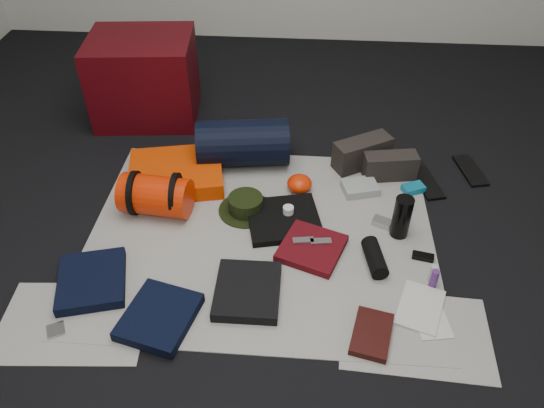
# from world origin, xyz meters

# --- Properties ---
(floor) EXTENTS (4.50, 4.50, 0.02)m
(floor) POSITION_xyz_m (0.00, 0.00, -0.01)
(floor) COLOR black
(floor) RESTS_ON ground
(newspaper_mat) EXTENTS (1.60, 1.30, 0.01)m
(newspaper_mat) POSITION_xyz_m (0.00, 0.00, 0.00)
(newspaper_mat) COLOR #B3B1A5
(newspaper_mat) RESTS_ON floor
(newspaper_sheet_front_left) EXTENTS (0.61, 0.44, 0.00)m
(newspaper_sheet_front_left) POSITION_xyz_m (-0.70, -0.55, 0.00)
(newspaper_sheet_front_left) COLOR #B3B1A5
(newspaper_sheet_front_left) RESTS_ON floor
(newspaper_sheet_front_right) EXTENTS (0.60, 0.43, 0.00)m
(newspaper_sheet_front_right) POSITION_xyz_m (0.65, -0.50, 0.00)
(newspaper_sheet_front_right) COLOR #B3B1A5
(newspaper_sheet_front_right) RESTS_ON floor
(red_cabinet) EXTENTS (0.64, 0.55, 0.49)m
(red_cabinet) POSITION_xyz_m (-0.79, 1.04, 0.25)
(red_cabinet) COLOR #43040A
(red_cabinet) RESTS_ON floor
(sleeping_pad) EXTENTS (0.55, 0.48, 0.09)m
(sleeping_pad) POSITION_xyz_m (-0.48, 0.38, 0.05)
(sleeping_pad) COLOR #DD3A02
(sleeping_pad) RESTS_ON newspaper_mat
(stuff_sack) EXTENTS (0.35, 0.23, 0.20)m
(stuff_sack) POSITION_xyz_m (-0.52, 0.13, 0.10)
(stuff_sack) COLOR red
(stuff_sack) RESTS_ON newspaper_mat
(sack_strap_left) EXTENTS (0.02, 0.22, 0.22)m
(sack_strap_left) POSITION_xyz_m (-0.62, 0.13, 0.11)
(sack_strap_left) COLOR black
(sack_strap_left) RESTS_ON newspaper_mat
(sack_strap_right) EXTENTS (0.03, 0.22, 0.22)m
(sack_strap_right) POSITION_xyz_m (-0.42, 0.13, 0.11)
(sack_strap_right) COLOR black
(sack_strap_right) RESTS_ON newspaper_mat
(navy_duffel) EXTENTS (0.52, 0.32, 0.25)m
(navy_duffel) POSITION_xyz_m (-0.15, 0.56, 0.13)
(navy_duffel) COLOR black
(navy_duffel) RESTS_ON newspaper_mat
(boonie_brim) EXTENTS (0.34, 0.34, 0.01)m
(boonie_brim) POSITION_xyz_m (-0.09, 0.17, 0.01)
(boonie_brim) COLOR black
(boonie_brim) RESTS_ON newspaper_mat
(boonie_crown) EXTENTS (0.17, 0.17, 0.08)m
(boonie_crown) POSITION_xyz_m (-0.09, 0.17, 0.05)
(boonie_crown) COLOR black
(boonie_crown) RESTS_ON boonie_brim
(hiking_boot_left) EXTENTS (0.33, 0.26, 0.16)m
(hiking_boot_left) POSITION_xyz_m (0.49, 0.59, 0.08)
(hiking_boot_left) COLOR #292420
(hiking_boot_left) RESTS_ON newspaper_mat
(hiking_boot_right) EXTENTS (0.29, 0.15, 0.14)m
(hiking_boot_right) POSITION_xyz_m (0.64, 0.50, 0.07)
(hiking_boot_right) COLOR #292420
(hiking_boot_right) RESTS_ON newspaper_mat
(flip_flop_left) EXTENTS (0.16, 0.28, 0.01)m
(flip_flop_left) POSITION_xyz_m (0.83, 0.45, 0.01)
(flip_flop_left) COLOR black
(flip_flop_left) RESTS_ON floor
(flip_flop_right) EXTENTS (0.15, 0.28, 0.01)m
(flip_flop_right) POSITION_xyz_m (1.08, 0.58, 0.01)
(flip_flop_right) COLOR black
(flip_flop_right) RESTS_ON floor
(trousers_navy_a) EXTENTS (0.34, 0.37, 0.05)m
(trousers_navy_a) POSITION_xyz_m (-0.69, -0.36, 0.03)
(trousers_navy_a) COLOR black
(trousers_navy_a) RESTS_ON newspaper_mat
(trousers_navy_b) EXTENTS (0.33, 0.35, 0.05)m
(trousers_navy_b) POSITION_xyz_m (-0.36, -0.52, 0.03)
(trousers_navy_b) COLOR black
(trousers_navy_b) RESTS_ON newspaper_mat
(trousers_charcoal) EXTENTS (0.27, 0.30, 0.05)m
(trousers_charcoal) POSITION_xyz_m (-0.02, -0.36, 0.03)
(trousers_charcoal) COLOR black
(trousers_charcoal) RESTS_ON newspaper_mat
(black_tshirt) EXTENTS (0.40, 0.38, 0.03)m
(black_tshirt) POSITION_xyz_m (0.10, 0.10, 0.02)
(black_tshirt) COLOR black
(black_tshirt) RESTS_ON newspaper_mat
(red_shirt) EXTENTS (0.34, 0.34, 0.04)m
(red_shirt) POSITION_xyz_m (0.24, -0.09, 0.02)
(red_shirt) COLOR #4E080E
(red_shirt) RESTS_ON newspaper_mat
(orange_stuff_sack) EXTENTS (0.14, 0.14, 0.08)m
(orange_stuff_sack) POSITION_xyz_m (0.17, 0.35, 0.05)
(orange_stuff_sack) COLOR red
(orange_stuff_sack) RESTS_ON newspaper_mat
(first_aid_pouch) EXTENTS (0.20, 0.17, 0.04)m
(first_aid_pouch) POSITION_xyz_m (0.48, 0.36, 0.03)
(first_aid_pouch) COLOR gray
(first_aid_pouch) RESTS_ON newspaper_mat
(water_bottle) EXTENTS (0.10, 0.10, 0.21)m
(water_bottle) POSITION_xyz_m (0.64, 0.05, 0.11)
(water_bottle) COLOR black
(water_bottle) RESTS_ON newspaper_mat
(speaker) EXTENTS (0.11, 0.21, 0.08)m
(speaker) POSITION_xyz_m (0.51, -0.15, 0.04)
(speaker) COLOR black
(speaker) RESTS_ON newspaper_mat
(compact_camera) EXTENTS (0.10, 0.08, 0.03)m
(compact_camera) POSITION_xyz_m (0.57, 0.11, 0.02)
(compact_camera) COLOR #AFAFB4
(compact_camera) RESTS_ON newspaper_mat
(cyan_case) EXTENTS (0.13, 0.11, 0.03)m
(cyan_case) POSITION_xyz_m (0.75, 0.38, 0.02)
(cyan_case) COLOR #0D6586
(cyan_case) RESTS_ON newspaper_mat
(toiletry_purple) EXTENTS (0.04, 0.04, 0.09)m
(toiletry_purple) POSITION_xyz_m (0.75, -0.26, 0.05)
(toiletry_purple) COLOR #522371
(toiletry_purple) RESTS_ON newspaper_mat
(toiletry_clear) EXTENTS (0.03, 0.03, 0.09)m
(toiletry_clear) POSITION_xyz_m (0.75, -0.23, 0.05)
(toiletry_clear) COLOR #A4A8A4
(toiletry_clear) RESTS_ON newspaper_mat
(paperback_book) EXTENTS (0.19, 0.25, 0.03)m
(paperback_book) POSITION_xyz_m (0.48, -0.53, 0.02)
(paperback_book) COLOR black
(paperback_book) RESTS_ON newspaper_mat
(map_booklet) EXTENTS (0.24, 0.28, 0.01)m
(map_booklet) POSITION_xyz_m (0.68, -0.38, 0.01)
(map_booklet) COLOR #BAB9B1
(map_booklet) RESTS_ON newspaper_mat
(map_printout) EXTENTS (0.16, 0.19, 0.01)m
(map_printout) POSITION_xyz_m (0.72, -0.45, 0.01)
(map_printout) COLOR #BAB9B1
(map_printout) RESTS_ON newspaper_mat
(sunglasses) EXTENTS (0.10, 0.06, 0.02)m
(sunglasses) POSITION_xyz_m (0.73, -0.10, 0.02)
(sunglasses) COLOR black
(sunglasses) RESTS_ON newspaper_mat
(key_cluster) EXTENTS (0.09, 0.09, 0.01)m
(key_cluster) POSITION_xyz_m (-0.75, -0.60, 0.01)
(key_cluster) COLOR #AFAFB4
(key_cluster) RESTS_ON newspaper_mat
(tape_roll) EXTENTS (0.05, 0.05, 0.03)m
(tape_roll) POSITION_xyz_m (0.12, 0.13, 0.06)
(tape_roll) COLOR silver
(tape_roll) RESTS_ON black_tshirt
(energy_bar_a) EXTENTS (0.10, 0.05, 0.01)m
(energy_bar_a) POSITION_xyz_m (0.20, -0.07, 0.05)
(energy_bar_a) COLOR #AFAFB4
(energy_bar_a) RESTS_ON red_shirt
(energy_bar_b) EXTENTS (0.10, 0.05, 0.01)m
(energy_bar_b) POSITION_xyz_m (0.28, -0.07, 0.05)
(energy_bar_b) COLOR #AFAFB4
(energy_bar_b) RESTS_ON red_shirt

